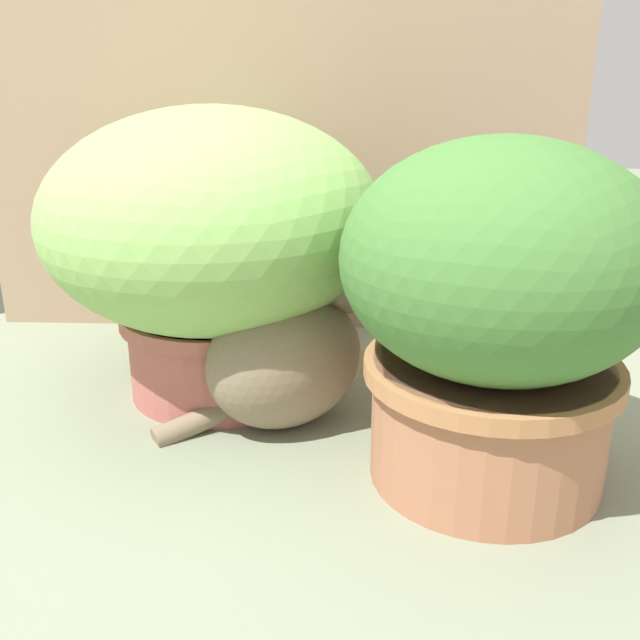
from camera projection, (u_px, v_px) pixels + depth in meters
The scene contains 6 objects.
ground_plane at pixel (245, 430), 1.15m from camera, with size 6.00×6.00×0.00m, color gray.
cardboard_backdrop at pixel (277, 114), 1.47m from camera, with size 1.23×0.03×0.90m, color tan.
grass_planter at pixel (214, 236), 1.21m from camera, with size 0.56×0.56×0.49m.
leafy_planter at pixel (497, 304), 0.95m from camera, with size 0.41×0.41×0.47m.
cat at pixel (294, 351), 1.15m from camera, with size 0.38×0.28×0.32m.
mushroom_ornament_red at pixel (179, 364), 1.21m from camera, with size 0.10×0.10×0.11m.
Camera 1 is at (0.16, -1.02, 0.55)m, focal length 40.90 mm.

